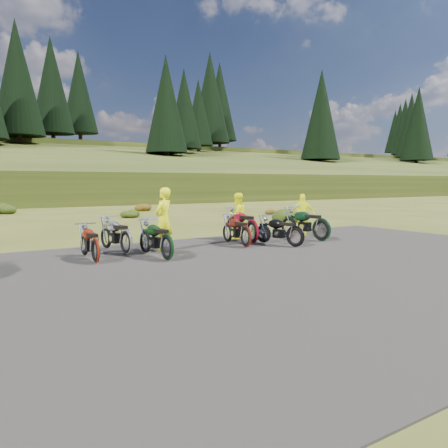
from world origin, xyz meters
TOP-DOWN VIEW (x-y plane):
  - ground at (0.00, 0.00)m, footprint 300.00×300.00m
  - gravel_pad at (0.00, -2.00)m, footprint 20.00×12.00m
  - hill_slope at (0.00, 50.00)m, footprint 300.00×45.97m
  - conifer_23 at (3.00, 62.00)m, footprint 7.48×7.48m
  - conifer_24 at (9.00, 68.00)m, footprint 7.04×7.04m
  - conifer_25 at (15.00, 74.00)m, footprint 6.60×6.60m
  - conifer_26 at (21.00, 49.00)m, footprint 6.16×6.16m
  - conifer_27 at (27.00, 55.00)m, footprint 5.72×5.72m
  - conifer_28 at (33.00, 61.00)m, footprint 5.28×5.28m
  - conifer_29 at (39.00, 67.00)m, footprint 7.92×7.92m
  - conifer_30 at (45.00, 73.00)m, footprint 7.48×7.48m
  - conifer_31 at (51.00, 48.00)m, footprint 7.04×7.04m
  - conifer_32 at (57.00, 54.00)m, footprint 6.60×6.60m
  - conifer_33 at (63.00, 60.00)m, footprint 6.16×6.16m
  - conifer_34 at (69.00, 66.00)m, footprint 5.72×5.72m
  - conifer_35 at (75.00, 72.00)m, footprint 5.28×5.28m
  - conifer_36 at (81.00, 78.00)m, footprint 7.92×7.92m
  - conifer_37 at (87.00, 53.00)m, footprint 7.48×7.48m
  - conifer_38 at (93.00, 59.00)m, footprint 7.04×7.04m
  - conifer_39 at (99.00, 65.00)m, footprint 6.60×6.60m
  - conifer_40 at (105.00, 71.00)m, footprint 6.16×6.16m
  - conifer_41 at (111.00, 77.00)m, footprint 5.72×5.72m
  - shrub_3 at (-3.30, 21.90)m, footprint 1.56×1.56m
  - shrub_4 at (-0.40, 9.20)m, footprint 0.77×0.77m
  - shrub_5 at (2.50, 14.50)m, footprint 1.03×1.03m
  - shrub_6 at (5.40, 19.80)m, footprint 1.30×1.30m
  - shrub_7 at (8.30, 7.10)m, footprint 1.56×1.56m
  - shrub_8 at (11.20, 12.40)m, footprint 0.77×0.77m
  - motorcycle_1 at (-3.37, 0.96)m, footprint 0.67×1.88m
  - motorcycle_2 at (-1.66, 0.33)m, footprint 0.76×2.06m
  - motorcycle_3 at (-2.25, 1.81)m, footprint 0.92×2.13m
  - motorcycle_4 at (1.46, 1.12)m, footprint 0.86×2.02m
  - motorcycle_5 at (2.84, 0.33)m, footprint 1.12×2.03m
  - motorcycle_6 at (2.15, 1.72)m, footprint 1.01×2.37m
  - motorcycle_7 at (4.58, 0.91)m, footprint 1.05×2.36m
  - person_middle at (-1.05, 1.86)m, footprint 0.84×0.76m
  - person_right_a at (2.43, 3.04)m, footprint 0.89×0.74m
  - person_right_b at (5.17, 2.54)m, footprint 1.01×0.85m

SIDE VIEW (x-z plane):
  - ground at x=0.00m, z-range 0.00..0.00m
  - gravel_pad at x=0.00m, z-range -0.02..0.02m
  - hill_slope at x=0.00m, z-range -4.69..4.69m
  - motorcycle_1 at x=-3.37m, z-range -0.49..0.49m
  - motorcycle_2 at x=-1.66m, z-range -0.53..0.53m
  - motorcycle_3 at x=-2.25m, z-range -0.54..0.54m
  - motorcycle_4 at x=1.46m, z-range -0.51..0.51m
  - motorcycle_5 at x=2.84m, z-range -0.50..0.50m
  - motorcycle_6 at x=2.15m, z-range -0.60..0.60m
  - motorcycle_7 at x=4.58m, z-range -0.60..0.60m
  - shrub_4 at x=-0.40m, z-range 0.00..0.45m
  - shrub_8 at x=11.20m, z-range 0.00..0.45m
  - shrub_5 at x=2.50m, z-range 0.00..0.61m
  - shrub_6 at x=5.40m, z-range 0.00..0.77m
  - shrub_3 at x=-3.30m, z-range 0.00..0.92m
  - shrub_7 at x=8.30m, z-range 0.00..0.92m
  - person_right_b at x=5.17m, z-range 0.00..1.62m
  - person_right_a at x=2.43m, z-range 0.00..1.68m
  - person_middle at x=-1.05m, z-range 0.00..1.91m
  - conifer_26 at x=21.00m, z-range 5.37..21.37m
  - conifer_27 at x=27.00m, z-range 6.56..21.56m
  - conifer_31 at x=51.00m, z-range 5.18..23.18m
  - conifer_28 at x=33.00m, z-range 7.76..21.76m
  - conifer_32 at x=57.00m, z-range 6.37..23.37m
  - conifer_33 at x=63.00m, z-range 7.56..23.56m
  - conifer_37 at x=87.00m, z-range 6.17..25.17m
  - conifer_34 at x=69.00m, z-range 8.76..23.76m
  - conifer_38 at x=93.00m, z-range 7.37..25.37m
  - conifer_35 at x=75.00m, z-range 9.95..23.95m
  - conifer_39 at x=99.00m, z-range 8.56..25.56m
  - conifer_23 at x=3.00m, z-range 7.97..26.97m
  - conifer_41 at x=111.00m, z-range 10.15..25.15m
  - conifer_40 at x=105.00m, z-range 9.76..25.76m
  - conifer_24 at x=9.00m, z-range 9.16..27.16m
  - conifer_25 at x=15.00m, z-range 10.16..27.16m
  - conifer_29 at x=39.00m, z-range 8.97..28.97m
  - conifer_30 at x=45.00m, z-range 10.16..29.16m
  - conifer_36 at x=81.00m, z-range 10.16..30.16m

